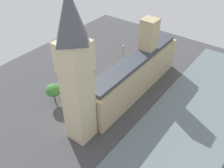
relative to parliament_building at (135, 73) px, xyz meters
The scene contains 17 objects.
ground_plane 9.18m from the parliament_building, 29.39° to the left, with size 127.85×127.85×0.00m, color #424244.
river_thames 30.25m from the parliament_building, behind, with size 32.44×115.07×0.25m, color slate.
parliament_building is the anchor object (origin of this frame).
clock_tower 39.33m from the parliament_building, 89.28° to the left, with size 8.98×8.98×54.08m.
double_decker_bus_kerbside 24.09m from the parliament_building, 52.65° to the right, with size 2.96×10.58×4.75m.
car_black_under_trees 16.49m from the parliament_building, 23.40° to the right, with size 2.24×4.20×1.74m.
car_white_trailing 13.84m from the parliament_building, ahead, with size 1.94×4.21×1.74m.
car_blue_far_end 15.14m from the parliament_building, 26.72° to the left, with size 2.17×4.40×1.74m.
double_decker_bus_opposite_hall 18.79m from the parliament_building, 52.64° to the left, with size 2.90×10.57×4.75m.
car_yellow_cab_midblock 29.64m from the parliament_building, 59.37° to the left, with size 2.14×4.61×1.74m.
pedestrian_near_tower 22.75m from the parliament_building, 68.61° to the right, with size 0.61×0.52×1.53m.
plane_tree_corner 35.50m from the parliament_building, 51.74° to the left, with size 6.25×6.25×9.00m.
plane_tree_leading 22.41m from the parliament_building, 18.58° to the left, with size 5.28×5.28×9.51m.
plane_tree_by_river_gate 22.94m from the parliament_building, 23.40° to the left, with size 6.78×6.78×9.96m.
plane_tree_slot_10 32.13m from the parliament_building, 49.91° to the left, with size 4.91×4.91×8.61m.
street_lamp_slot_11 29.70m from the parliament_building, 44.92° to the right, with size 0.56×0.56×6.57m.
street_lamp_slot_12 32.85m from the parliament_building, 50.22° to the left, with size 0.56×0.56×6.35m.
Camera 1 is at (-47.28, 75.80, 69.51)m, focal length 39.63 mm.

